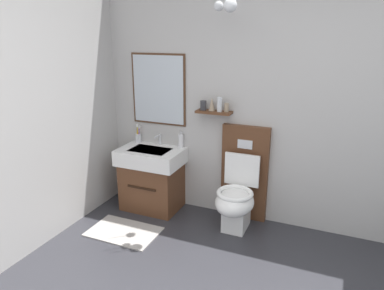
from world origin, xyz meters
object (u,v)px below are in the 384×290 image
toothbrush_cup (138,137)px  vanity_sink_left (152,177)px  soap_dispenser (181,141)px  toilet (239,190)px

toothbrush_cup → vanity_sink_left: bearing=-32.6°
toothbrush_cup → soap_dispenser: 0.53m
soap_dispenser → toothbrush_cup: bearing=-178.9°
toothbrush_cup → toilet: bearing=-7.3°
vanity_sink_left → toothbrush_cup: toothbrush_cup is taller
soap_dispenser → vanity_sink_left: bearing=-146.9°
toothbrush_cup → soap_dispenser: size_ratio=1.13×
toilet → soap_dispenser: 0.83m
toilet → soap_dispenser: toilet is taller
toilet → toothbrush_cup: (-1.25, 0.16, 0.37)m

